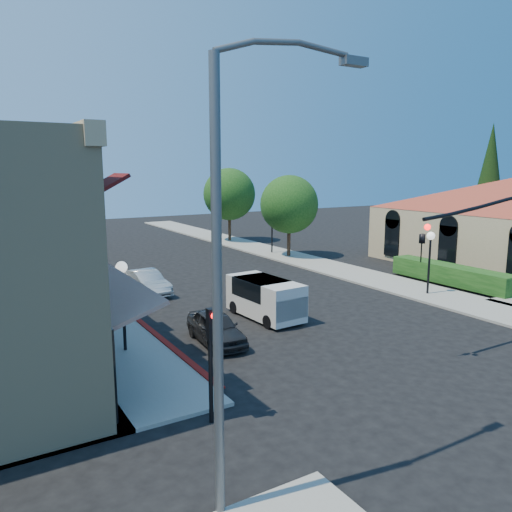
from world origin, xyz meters
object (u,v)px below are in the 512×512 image
lamppost_right_far (272,221)px  lamppost_left_far (56,239)px  street_tree_a (289,204)px  lamppost_left_near (122,283)px  parked_car_b (146,282)px  street_tree_b (229,194)px  parked_car_a (216,328)px  conifer_far (490,175)px  lamppost_right_near (430,247)px  parked_car_d (78,256)px  parked_car_c (105,276)px  secondary_signal (212,344)px  cobra_streetlight (233,260)px  white_van (266,296)px

lamppost_right_far → lamppost_left_far: bearing=-173.3°
street_tree_a → lamppost_left_near: street_tree_a is taller
street_tree_a → lamppost_left_near: size_ratio=1.82×
lamppost_right_far → parked_car_b: bearing=-150.2°
street_tree_b → parked_car_a: 28.66m
conifer_far → street_tree_a: 19.73m
lamppost_right_near → lamppost_left_far: bearing=140.5°
lamppost_left_near → parked_car_d: size_ratio=0.90×
street_tree_a → street_tree_b: 10.01m
lamppost_right_far → parked_car_c: 15.39m
secondary_signal → parked_car_d: (1.80, 26.33, -1.77)m
cobra_streetlight → parked_car_d: 30.25m
cobra_streetlight → lamppost_right_far: size_ratio=2.61×
street_tree_b → lamppost_right_far: street_tree_b is taller
parked_car_c → parked_car_a: bearing=-92.4°
lamppost_right_near → lamppost_right_far: same height
secondary_signal → cobra_streetlight: bearing=-108.6°
lamppost_left_near → parked_car_a: lamppost_left_near is taller
parked_car_a → parked_car_d: size_ratio=0.95×
street_tree_b → parked_car_d: bearing=-164.1°
lamppost_left_near → parked_car_b: bearing=66.2°
cobra_streetlight → parked_car_b: (4.35, 18.38, -4.60)m
conifer_far → secondary_signal: 39.85m
cobra_streetlight → lamppost_right_far: 31.53m
cobra_streetlight → parked_car_d: size_ratio=2.35×
conifer_far → white_van: size_ratio=2.59×
parked_car_c → lamppost_left_near: bearing=-108.5°
parked_car_b → cobra_streetlight: bearing=-108.3°
cobra_streetlight → lamppost_left_far: bearing=88.5°
cobra_streetlight → conifer_far: bearing=28.3°
parked_car_a → lamppost_left_far: bearing=108.4°
lamppost_left_near → lamppost_right_far: size_ratio=1.00×
cobra_streetlight → street_tree_b: bearing=62.2°
secondary_signal → parked_car_d: bearing=86.1°
conifer_far → parked_car_b: conifer_far is taller
street_tree_b → parked_car_d: street_tree_b is taller
parked_car_b → parked_car_a: bearing=-96.4°
conifer_far → parked_car_c: (-34.20, 2.00, -5.83)m
parked_car_d → parked_car_a: bearing=-81.6°
parked_car_d → lamppost_left_near: bearing=-91.6°
lamppost_right_near → white_van: 10.18m
lamppost_left_near → parked_car_b: size_ratio=0.88×
lamppost_left_far → parked_car_b: 7.04m
lamppost_left_far → parked_car_c: (2.30, -2.00, -2.21)m
lamppost_left_near → white_van: 7.28m
conifer_far → parked_car_a: bearing=-161.9°
lamppost_right_near → lamppost_right_far: (0.00, 16.00, 0.00)m
conifer_far → parked_car_c: bearing=176.7°
parked_car_b → white_van: bearing=-70.7°
secondary_signal → parked_car_d: 26.45m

